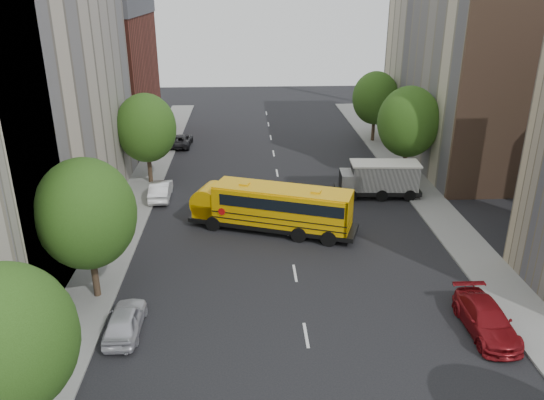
{
  "coord_description": "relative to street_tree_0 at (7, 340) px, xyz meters",
  "views": [
    {
      "loc": [
        -2.73,
        -29.29,
        15.84
      ],
      "look_at": [
        -1.16,
        2.0,
        3.08
      ],
      "focal_mm": 35.0,
      "sensor_mm": 36.0,
      "label": 1
    }
  ],
  "objects": [
    {
      "name": "ground",
      "position": [
        11.0,
        14.0,
        -4.64
      ],
      "size": [
        120.0,
        120.0,
        0.0
      ],
      "primitive_type": "plane",
      "color": "black",
      "rests_on": "ground"
    },
    {
      "name": "sidewalk_left",
      "position": [
        -0.5,
        19.0,
        -4.58
      ],
      "size": [
        3.0,
        80.0,
        0.12
      ],
      "primitive_type": "cube",
      "color": "slate",
      "rests_on": "ground"
    },
    {
      "name": "sidewalk_right",
      "position": [
        22.5,
        19.0,
        -4.58
      ],
      "size": [
        3.0,
        80.0,
        0.12
      ],
      "primitive_type": "cube",
      "color": "slate",
      "rests_on": "ground"
    },
    {
      "name": "lane_markings",
      "position": [
        11.0,
        24.0,
        -4.64
      ],
      "size": [
        0.15,
        64.0,
        0.01
      ],
      "primitive_type": "cube",
      "color": "silver",
      "rests_on": "ground"
    },
    {
      "name": "building_left_cream",
      "position": [
        -7.0,
        20.0,
        5.36
      ],
      "size": [
        10.0,
        26.0,
        20.0
      ],
      "primitive_type": "cube",
      "color": "#B8A994",
      "rests_on": "ground"
    },
    {
      "name": "building_left_redbrick",
      "position": [
        -7.0,
        42.0,
        1.86
      ],
      "size": [
        10.0,
        15.0,
        13.0
      ],
      "primitive_type": "cube",
      "color": "maroon",
      "rests_on": "ground"
    },
    {
      "name": "building_right_far",
      "position": [
        29.0,
        34.0,
        4.36
      ],
      "size": [
        10.0,
        22.0,
        18.0
      ],
      "primitive_type": "cube",
      "color": "beige",
      "rests_on": "ground"
    },
    {
      "name": "building_right_sidewall",
      "position": [
        29.0,
        23.0,
        4.36
      ],
      "size": [
        10.1,
        0.3,
        18.0
      ],
      "primitive_type": "cube",
      "color": "brown",
      "rests_on": "ground"
    },
    {
      "name": "street_tree_0",
      "position": [
        0.0,
        0.0,
        0.0
      ],
      "size": [
        4.8,
        4.8,
        7.41
      ],
      "color": "#38281C",
      "rests_on": "ground"
    },
    {
      "name": "street_tree_1",
      "position": [
        0.0,
        10.0,
        0.31
      ],
      "size": [
        5.12,
        5.12,
        7.9
      ],
      "color": "#38281C",
      "rests_on": "ground"
    },
    {
      "name": "street_tree_2",
      "position": [
        0.0,
        28.0,
        0.19
      ],
      "size": [
        4.99,
        4.99,
        7.71
      ],
      "color": "#38281C",
      "rests_on": "ground"
    },
    {
      "name": "street_tree_4",
      "position": [
        22.0,
        28.0,
        0.43
      ],
      "size": [
        5.25,
        5.25,
        8.1
      ],
      "color": "#38281C",
      "rests_on": "ground"
    },
    {
      "name": "street_tree_5",
      "position": [
        22.0,
        40.0,
        0.06
      ],
      "size": [
        4.86,
        4.86,
        7.51
      ],
      "color": "#38281C",
      "rests_on": "ground"
    },
    {
      "name": "school_bus",
      "position": [
        9.87,
        18.04,
        -2.81
      ],
      "size": [
        11.79,
        6.38,
        3.28
      ],
      "rotation": [
        0.0,
        0.0,
        -0.34
      ],
      "color": "black",
      "rests_on": "ground"
    },
    {
      "name": "safari_truck",
      "position": [
        18.75,
        23.89,
        -3.13
      ],
      "size": [
        6.82,
        2.86,
        2.86
      ],
      "rotation": [
        0.0,
        0.0,
        -0.06
      ],
      "color": "black",
      "rests_on": "ground"
    },
    {
      "name": "parked_car_0",
      "position": [
        2.2,
        6.68,
        -3.95
      ],
      "size": [
        1.63,
        4.06,
        1.38
      ],
      "primitive_type": "imported",
      "rotation": [
        0.0,
        0.0,
        3.14
      ],
      "color": "silver",
      "rests_on": "ground"
    },
    {
      "name": "parked_car_1",
      "position": [
        1.4,
        24.34,
        -3.93
      ],
      "size": [
        1.63,
        4.38,
        1.43
      ],
      "primitive_type": "imported",
      "rotation": [
        0.0,
        0.0,
        3.17
      ],
      "color": "white",
      "rests_on": "ground"
    },
    {
      "name": "parked_car_2",
      "position": [
        1.4,
        39.11,
        -4.0
      ],
      "size": [
        2.26,
        4.66,
        1.28
      ],
      "primitive_type": "imported",
      "rotation": [
        0.0,
        0.0,
        3.11
      ],
      "color": "black",
      "rests_on": "ground"
    },
    {
      "name": "parked_car_3",
      "position": [
        19.8,
        5.88,
        -3.92
      ],
      "size": [
        2.01,
        4.94,
        1.43
      ],
      "primitive_type": "imported",
      "rotation": [
        0.0,
        0.0,
        0.0
      ],
      "color": "maroon",
      "rests_on": "ground"
    }
  ]
}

